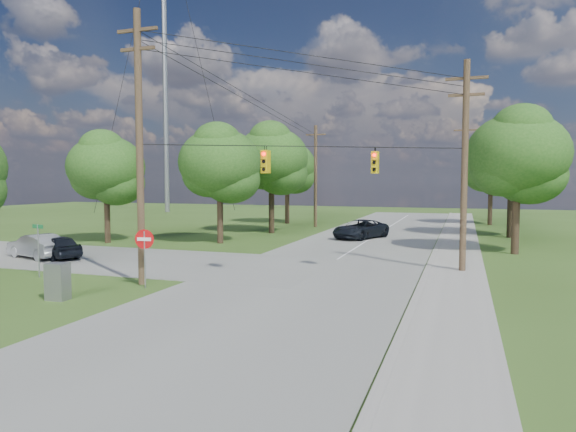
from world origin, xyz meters
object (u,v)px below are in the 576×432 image
at_px(pole_north_e, 464,175).
at_px(pole_north_w, 316,175).
at_px(pole_ne, 465,163).
at_px(control_cabinet, 58,282).
at_px(car_cross_silver, 37,246).
at_px(pole_sw, 139,144).
at_px(do_not_enter_sign, 145,246).
at_px(car_main_north, 360,229).
at_px(car_cross_dark, 57,247).

bearing_deg(pole_north_e, pole_north_w, 180.00).
height_order(pole_ne, control_cabinet, pole_ne).
bearing_deg(pole_north_w, pole_ne, -57.71).
distance_m(pole_north_w, car_cross_silver, 27.45).
bearing_deg(pole_ne, pole_north_w, 122.29).
xyz_separation_m(pole_north_w, control_cabinet, (-0.90, -33.23, -4.41)).
xyz_separation_m(pole_sw, do_not_enter_sign, (0.61, -0.66, -4.39)).
bearing_deg(pole_north_e, pole_ne, -90.00).
height_order(pole_north_w, control_cabinet, pole_north_w).
relative_size(pole_sw, pole_north_w, 1.20).
bearing_deg(car_main_north, do_not_enter_sign, -81.00).
relative_size(pole_ne, car_cross_silver, 2.42).
bearing_deg(pole_north_w, do_not_enter_sign, -88.08).
bearing_deg(car_cross_silver, car_main_north, 151.74).
height_order(pole_north_w, car_cross_silver, pole_north_w).
bearing_deg(car_main_north, car_cross_silver, -111.98).
height_order(pole_sw, control_cabinet, pole_sw).
bearing_deg(pole_sw, car_cross_silver, 156.98).
bearing_deg(do_not_enter_sign, control_cabinet, -133.93).
relative_size(pole_north_w, control_cabinet, 6.96).
height_order(car_cross_dark, control_cabinet, control_cabinet).
distance_m(control_cabinet, do_not_enter_sign, 3.71).
xyz_separation_m(pole_north_e, do_not_enter_sign, (-12.89, -30.26, -3.29)).
bearing_deg(car_cross_silver, pole_north_w, 174.73).
bearing_deg(pole_ne, control_cabinet, -142.79).
height_order(pole_sw, pole_north_w, pole_sw).
xyz_separation_m(pole_ne, car_cross_dark, (-22.67, -2.87, -4.75)).
height_order(pole_sw, car_cross_silver, pole_sw).
relative_size(pole_north_e, car_cross_dark, 2.47).
bearing_deg(control_cabinet, pole_ne, 33.68).
height_order(pole_sw, pole_north_e, pole_sw).
bearing_deg(pole_ne, car_main_north, 120.19).
xyz_separation_m(pole_north_w, car_cross_silver, (-9.96, -25.20, -4.38)).
bearing_deg(control_cabinet, pole_north_e, 62.47).
bearing_deg(car_cross_silver, car_cross_dark, 121.62).
bearing_deg(car_cross_dark, pole_sw, 87.64).
xyz_separation_m(car_cross_dark, car_cross_silver, (-1.19, -0.33, 0.02)).
bearing_deg(car_cross_silver, pole_ne, 113.93).
bearing_deg(pole_sw, car_cross_dark, 152.72).
xyz_separation_m(pole_ne, car_cross_silver, (-23.86, -3.20, -4.72)).
distance_m(pole_sw, pole_north_w, 29.62).
relative_size(pole_north_w, do_not_enter_sign, 3.94).
height_order(pole_sw, car_cross_dark, pole_sw).
bearing_deg(car_cross_silver, do_not_enter_sign, 81.53).
distance_m(pole_ne, pole_north_e, 22.00).
distance_m(pole_sw, car_main_north, 22.30).
height_order(car_cross_dark, car_main_north, car_main_north).
bearing_deg(car_cross_dark, car_cross_silver, -49.76).
relative_size(pole_sw, car_cross_silver, 2.77).
bearing_deg(car_cross_silver, pole_sw, 83.28).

